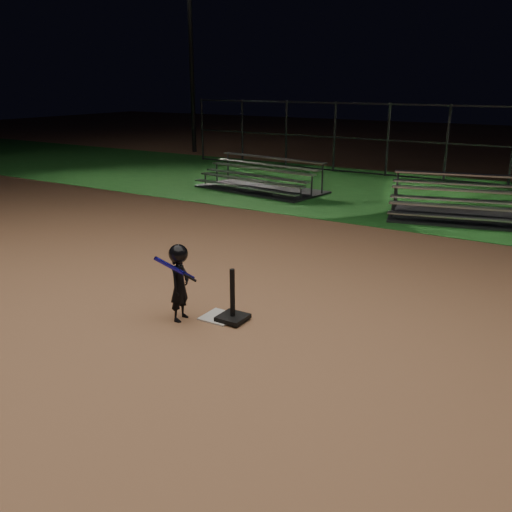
% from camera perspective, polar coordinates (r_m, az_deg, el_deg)
% --- Properties ---
extents(ground, '(80.00, 80.00, 0.00)m').
position_cam_1_polar(ground, '(7.85, -3.84, -6.43)').
color(ground, '#9A6846').
rests_on(ground, ground).
extents(grass_strip, '(60.00, 8.00, 0.01)m').
position_cam_1_polar(grass_strip, '(16.68, 16.48, 5.95)').
color(grass_strip, '#1B541C').
rests_on(grass_strip, ground).
extents(home_plate, '(0.45, 0.45, 0.02)m').
position_cam_1_polar(home_plate, '(7.85, -3.84, -6.35)').
color(home_plate, beige).
rests_on(home_plate, ground).
extents(batting_tee, '(0.38, 0.38, 0.75)m').
position_cam_1_polar(batting_tee, '(7.68, -2.44, -5.70)').
color(batting_tee, black).
rests_on(batting_tee, home_plate).
extents(child_batter, '(0.42, 0.58, 1.10)m').
position_cam_1_polar(child_batter, '(7.64, -7.97, -2.52)').
color(child_batter, black).
rests_on(child_batter, ground).
extents(bleacher_left, '(4.12, 2.44, 0.95)m').
position_cam_1_polar(bleacher_left, '(16.91, 0.46, 7.50)').
color(bleacher_left, '#B3B3B8').
rests_on(bleacher_left, ground).
extents(bleacher_right, '(4.49, 2.91, 1.01)m').
position_cam_1_polar(bleacher_right, '(14.26, 22.14, 4.29)').
color(bleacher_right, silver).
rests_on(bleacher_right, ground).
extents(backstop_fence, '(20.08, 0.08, 2.50)m').
position_cam_1_polar(backstop_fence, '(19.38, 19.25, 10.99)').
color(backstop_fence, '#38383D').
rests_on(backstop_fence, ground).
extents(light_pole_left, '(0.90, 0.53, 8.30)m').
position_cam_1_polar(light_pole_left, '(26.38, -6.88, 21.43)').
color(light_pole_left, '#2D2D30').
rests_on(light_pole_left, ground).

